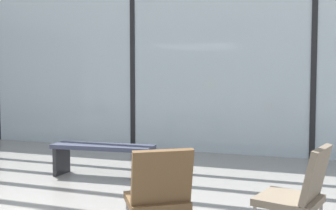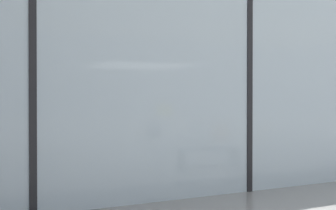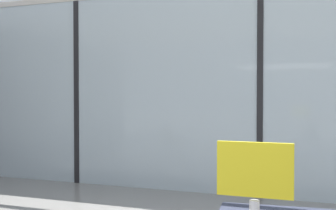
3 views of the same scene
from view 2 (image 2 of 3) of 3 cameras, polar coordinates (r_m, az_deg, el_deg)
name	(u,v)px [view 2 (image 2 of 3)]	position (r m, az deg, el deg)	size (l,w,h in m)	color
glass_curtain_wall	(248,87)	(7.12, 10.99, 2.43)	(14.00, 0.08, 3.53)	silver
window_mullion_0	(32,84)	(5.79, -18.23, 2.83)	(0.10, 0.12, 3.53)	black
window_mullion_1	(248,87)	(7.12, 10.99, 2.43)	(0.10, 0.12, 3.53)	black
parked_airplane	(140,84)	(11.74, -3.93, 2.84)	(12.50, 3.99, 3.99)	silver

